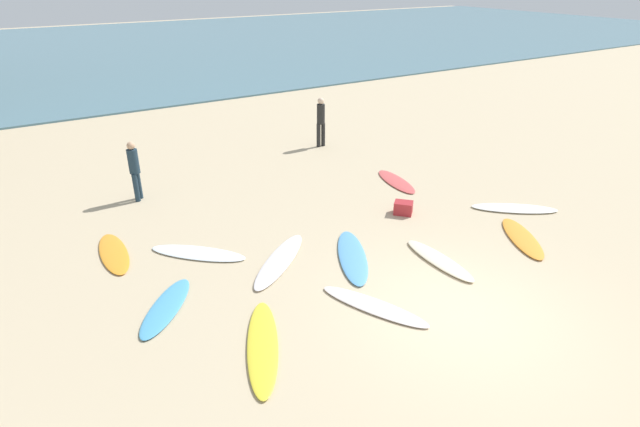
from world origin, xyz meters
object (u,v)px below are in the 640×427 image
(surfboard_4, at_px, (439,260))
(surfboard_8, at_px, (352,256))
(beachgoer_near, at_px, (321,120))
(surfboard_0, at_px, (166,307))
(beachgoer_mid, at_px, (134,168))
(surfboard_2, at_px, (522,238))
(surfboard_3, at_px, (374,306))
(beach_cooler, at_px, (403,208))
(surfboard_10, at_px, (114,253))
(surfboard_7, at_px, (263,346))
(surfboard_1, at_px, (198,253))
(surfboard_9, at_px, (280,260))
(surfboard_5, at_px, (396,181))
(surfboard_6, at_px, (514,208))

(surfboard_4, relative_size, surfboard_8, 0.86)
(beachgoer_near, bearing_deg, surfboard_8, -120.00)
(surfboard_0, xyz_separation_m, beachgoer_near, (7.65, 6.68, 0.94))
(beachgoer_mid, bearing_deg, surfboard_2, -101.08)
(beachgoer_near, bearing_deg, beachgoer_mid, -171.97)
(surfboard_3, bearing_deg, beach_cooler, 18.76)
(beachgoer_mid, bearing_deg, surfboard_10, -170.63)
(surfboard_4, xyz_separation_m, surfboard_7, (-4.51, -0.48, -0.01))
(surfboard_2, relative_size, surfboard_8, 0.87)
(surfboard_4, xyz_separation_m, surfboard_10, (-5.93, 4.10, -0.01))
(beach_cooler, bearing_deg, surfboard_3, -137.70)
(surfboard_1, relative_size, surfboard_7, 0.90)
(surfboard_9, distance_m, beach_cooler, 3.90)
(surfboard_8, relative_size, beachgoer_near, 1.37)
(surfboard_8, bearing_deg, surfboard_10, -5.58)
(surfboard_2, bearing_deg, surfboard_0, 18.02)
(surfboard_8, bearing_deg, surfboard_1, -6.61)
(surfboard_2, distance_m, surfboard_5, 4.35)
(surfboard_1, bearing_deg, beachgoer_mid, 50.06)
(surfboard_8, relative_size, surfboard_9, 0.96)
(surfboard_3, distance_m, surfboard_4, 2.31)
(surfboard_3, bearing_deg, surfboard_10, 104.83)
(surfboard_3, height_order, surfboard_8, surfboard_8)
(surfboard_9, relative_size, beachgoer_near, 1.42)
(beachgoer_mid, bearing_deg, beachgoer_near, -44.78)
(surfboard_2, height_order, surfboard_4, surfboard_4)
(surfboard_0, relative_size, surfboard_4, 0.95)
(surfboard_8, height_order, surfboard_10, surfboard_8)
(beachgoer_near, bearing_deg, surfboard_10, -156.06)
(surfboard_3, height_order, surfboard_5, surfboard_3)
(beachgoer_near, bearing_deg, surfboard_7, -130.27)
(surfboard_1, xyz_separation_m, beachgoer_mid, (-0.32, 3.75, 0.89))
(surfboard_7, relative_size, surfboard_8, 1.05)
(surfboard_8, distance_m, surfboard_10, 5.33)
(surfboard_8, xyz_separation_m, beachgoer_near, (3.59, 7.01, 0.93))
(surfboard_4, xyz_separation_m, surfboard_5, (2.16, 4.05, -0.01))
(surfboard_9, relative_size, beachgoer_mid, 1.49)
(surfboard_6, relative_size, beachgoer_near, 1.28)
(surfboard_5, distance_m, surfboard_10, 8.10)
(surfboard_6, height_order, beachgoer_near, beachgoer_near)
(surfboard_0, xyz_separation_m, surfboard_1, (1.23, 1.63, -0.00))
(beachgoer_mid, distance_m, beach_cooler, 7.24)
(surfboard_0, height_order, surfboard_5, surfboard_0)
(surfboard_1, xyz_separation_m, surfboard_2, (6.72, -3.39, 0.01))
(surfboard_3, height_order, surfboard_10, surfboard_3)
(surfboard_1, height_order, surfboard_9, surfboard_9)
(surfboard_7, xyz_separation_m, beach_cooler, (5.43, 2.76, 0.13))
(surfboard_2, height_order, surfboard_6, surfboard_6)
(surfboard_2, xyz_separation_m, surfboard_10, (-8.32, 4.38, -0.01))
(surfboard_9, bearing_deg, surfboard_7, -74.38)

